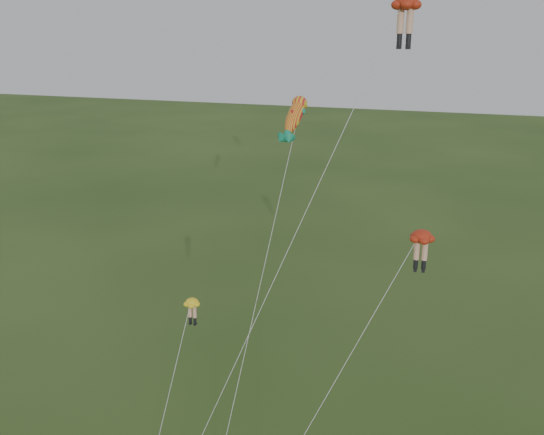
% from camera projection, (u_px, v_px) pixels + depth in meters
% --- Properties ---
extents(legs_kite_red_high, '(9.74, 11.64, 24.24)m').
position_uv_depth(legs_kite_red_high, '(403.00, 14.00, 30.19)').
color(legs_kite_red_high, '#B12712').
rests_on(legs_kite_red_high, ground).
extents(legs_kite_red_mid, '(7.05, 6.96, 13.53)m').
position_uv_depth(legs_kite_red_mid, '(418.00, 246.00, 28.76)').
color(legs_kite_red_mid, '#B12712').
rests_on(legs_kite_red_mid, ground).
extents(legs_kite_yellow, '(0.93, 7.85, 8.58)m').
position_uv_depth(legs_kite_yellow, '(190.00, 314.00, 32.83)').
color(legs_kite_yellow, yellow).
rests_on(legs_kite_yellow, ground).
extents(fish_kite, '(2.32, 9.97, 19.32)m').
position_uv_depth(fish_kite, '(294.00, 117.00, 32.64)').
color(fish_kite, gold).
rests_on(fish_kite, ground).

